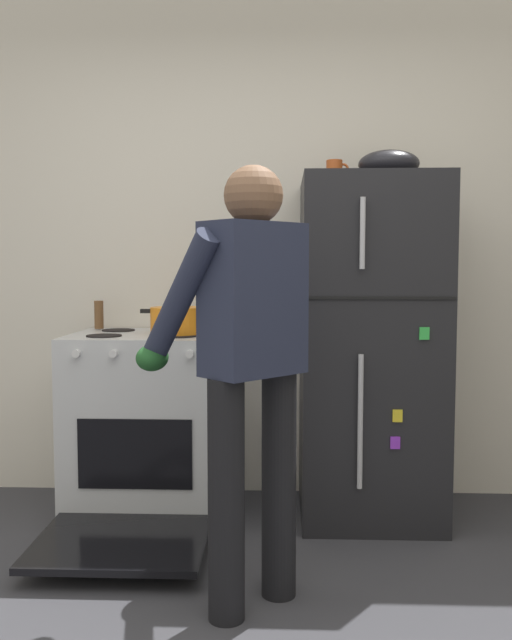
% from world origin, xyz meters
% --- Properties ---
extents(kitchen_wall_back, '(6.00, 0.10, 2.70)m').
position_xyz_m(kitchen_wall_back, '(0.00, 1.95, 1.35)').
color(kitchen_wall_back, silver).
rests_on(kitchen_wall_back, ground).
extents(refrigerator, '(0.68, 0.72, 1.68)m').
position_xyz_m(refrigerator, '(0.55, 1.57, 0.84)').
color(refrigerator, black).
rests_on(refrigerator, ground).
extents(stove_range, '(0.76, 1.22, 0.92)m').
position_xyz_m(stove_range, '(-0.57, 1.55, 0.45)').
color(stove_range, silver).
rests_on(stove_range, ground).
extents(person_cook, '(0.64, 0.67, 1.60)m').
position_xyz_m(person_cook, '(-0.01, 0.62, 0.95)').
color(person_cook, black).
rests_on(person_cook, ground).
extents(red_pot, '(0.36, 0.26, 0.13)m').
position_xyz_m(red_pot, '(-0.41, 1.52, 0.98)').
color(red_pot, orange).
rests_on(red_pot, stove_range).
extents(coffee_mug, '(0.11, 0.08, 0.10)m').
position_xyz_m(coffee_mug, '(0.37, 1.62, 1.72)').
color(coffee_mug, '#B24C1E').
rests_on(coffee_mug, refrigerator).
extents(pepper_mill, '(0.05, 0.05, 0.15)m').
position_xyz_m(pepper_mill, '(-0.87, 1.77, 0.99)').
color(pepper_mill, brown).
rests_on(pepper_mill, stove_range).
extents(mixing_bowl, '(0.30, 0.30, 0.13)m').
position_xyz_m(mixing_bowl, '(0.63, 1.57, 1.74)').
color(mixing_bowl, black).
rests_on(mixing_bowl, refrigerator).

